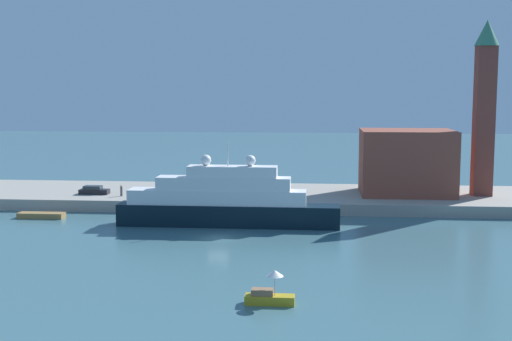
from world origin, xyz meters
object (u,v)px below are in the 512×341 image
object	(u,v)px
bell_tower	(484,102)
person_figure	(121,191)
mooring_bollard	(285,200)
harbor_building	(407,162)
large_yacht	(225,202)
work_barge	(41,215)
small_motorboat	(269,294)
parked_car	(94,190)

from	to	relation	value
bell_tower	person_figure	xyz separation A→B (m)	(-55.26, -5.96, -13.59)
mooring_bollard	bell_tower	bearing A→B (deg)	17.09
harbor_building	person_figure	distance (m)	44.47
bell_tower	mooring_bollard	bearing A→B (deg)	-162.91
bell_tower	person_figure	size ratio (longest dim) A/B	15.34
large_yacht	work_barge	xyz separation A→B (m)	(-26.56, 3.02, -2.85)
harbor_building	mooring_bollard	world-z (taller)	harbor_building
small_motorboat	work_barge	xyz separation A→B (m)	(-34.79, 35.44, -0.53)
small_motorboat	person_figure	world-z (taller)	person_figure
parked_car	person_figure	distance (m)	5.15
harbor_building	mooring_bollard	size ratio (longest dim) A/B	23.39
bell_tower	mooring_bollard	distance (m)	34.33
harbor_building	parked_car	size ratio (longest dim) A/B	3.10
work_barge	harbor_building	distance (m)	55.31
bell_tower	parked_car	distance (m)	61.86
parked_car	harbor_building	bearing A→B (deg)	5.40
small_motorboat	bell_tower	size ratio (longest dim) A/B	0.16
parked_car	person_figure	size ratio (longest dim) A/B	2.62
large_yacht	small_motorboat	size ratio (longest dim) A/B	6.99
small_motorboat	person_figure	bearing A→B (deg)	119.97
large_yacht	bell_tower	size ratio (longest dim) A/B	1.10
person_figure	small_motorboat	bearing A→B (deg)	-60.03
large_yacht	person_figure	size ratio (longest dim) A/B	16.92
large_yacht	parked_car	xyz separation A→B (m)	(-22.70, 14.37, -0.95)
large_yacht	small_motorboat	distance (m)	33.52
bell_tower	mooring_bollard	size ratio (longest dim) A/B	44.07
small_motorboat	parked_car	bearing A→B (deg)	123.46
work_barge	parked_car	distance (m)	12.14
small_motorboat	bell_tower	bearing A→B (deg)	60.25
harbor_building	person_figure	bearing A→B (deg)	-171.90
small_motorboat	person_figure	size ratio (longest dim) A/B	2.42
small_motorboat	person_figure	xyz separation A→B (m)	(-26.04, 45.16, 1.62)
harbor_building	mooring_bollard	bearing A→B (deg)	-152.89
small_motorboat	parked_car	xyz separation A→B (m)	(-30.93, 46.79, 1.37)
large_yacht	parked_car	world-z (taller)	large_yacht
parked_car	person_figure	world-z (taller)	person_figure
large_yacht	harbor_building	bearing A→B (deg)	36.11
large_yacht	work_barge	world-z (taller)	large_yacht
large_yacht	parked_car	distance (m)	26.88
work_barge	parked_car	size ratio (longest dim) A/B	1.42
work_barge	bell_tower	bearing A→B (deg)	13.77
bell_tower	person_figure	distance (m)	57.21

